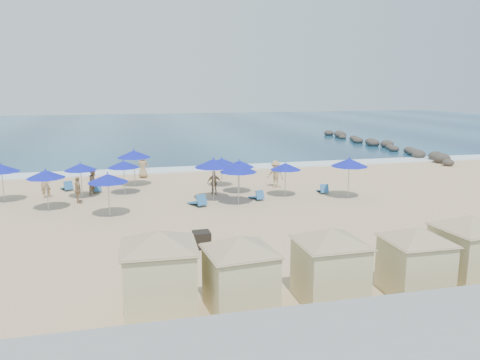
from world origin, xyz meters
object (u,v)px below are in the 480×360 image
at_px(umbrella_3, 108,178).
at_px(umbrella_4, 134,154).
at_px(umbrella_0, 1,168).
at_px(beachgoer_0, 46,185).
at_px(cabana_0, 159,261).
at_px(cabana_1, 240,264).
at_px(beachgoer_2, 214,183).
at_px(umbrella_9, 222,161).
at_px(umbrella_11, 349,162).
at_px(cabana_2, 330,255).
at_px(umbrella_10, 286,166).
at_px(beachgoer_4, 143,166).
at_px(umbrella_1, 46,174).
at_px(umbrella_7, 239,164).
at_px(beachgoer_3, 275,174).
at_px(trash_bin, 202,240).
at_px(cabana_4, 469,240).
at_px(rock_jetty, 378,144).
at_px(cabana_3, 416,252).
at_px(umbrella_6, 213,163).
at_px(umbrella_5, 123,164).
at_px(umbrella_2, 80,167).
at_px(umbrella_8, 238,168).
at_px(beachgoer_1, 94,182).
at_px(beachgoer_5, 78,190).

bearing_deg(umbrella_3, umbrella_4, 78.70).
bearing_deg(umbrella_0, beachgoer_0, 13.66).
distance_m(cabana_0, umbrella_3, 11.64).
xyz_separation_m(cabana_1, beachgoer_0, (-8.23, 17.27, -0.71)).
bearing_deg(cabana_1, beachgoer_2, 82.31).
bearing_deg(beachgoer_0, umbrella_9, -3.35).
height_order(umbrella_11, beachgoer_0, umbrella_11).
bearing_deg(cabana_2, umbrella_10, 76.51).
relative_size(cabana_0, beachgoer_2, 2.97).
bearing_deg(cabana_0, beachgoer_4, 89.18).
distance_m(umbrella_1, umbrella_7, 11.56).
height_order(umbrella_11, beachgoer_3, umbrella_11).
relative_size(umbrella_7, beachgoer_2, 1.44).
relative_size(trash_bin, umbrella_4, 0.28).
bearing_deg(cabana_4, umbrella_4, 119.98).
distance_m(cabana_2, umbrella_1, 17.69).
relative_size(rock_jetty, beachgoer_0, 16.39).
relative_size(cabana_3, umbrella_6, 1.53).
bearing_deg(cabana_3, umbrella_3, 129.99).
relative_size(cabana_1, umbrella_5, 1.85).
bearing_deg(beachgoer_4, umbrella_3, 85.22).
relative_size(trash_bin, umbrella_2, 0.32).
xyz_separation_m(umbrella_8, beachgoer_3, (3.56, 3.93, -1.25)).
xyz_separation_m(cabana_0, umbrella_10, (8.80, 13.65, 0.27)).
relative_size(umbrella_11, beachgoer_0, 1.60).
distance_m(cabana_2, beachgoer_3, 17.22).
relative_size(umbrella_9, beachgoer_1, 1.24).
bearing_deg(cabana_3, cabana_1, 177.72).
height_order(umbrella_7, beachgoer_4, umbrella_7).
relative_size(umbrella_10, beachgoer_5, 1.38).
relative_size(umbrella_5, beachgoer_4, 1.27).
distance_m(trash_bin, cabana_3, 8.85).
height_order(umbrella_2, umbrella_7, umbrella_2).
bearing_deg(cabana_1, umbrella_11, 51.87).
bearing_deg(cabana_4, umbrella_1, 139.02).
height_order(cabana_2, umbrella_1, cabana_2).
height_order(umbrella_4, beachgoer_0, umbrella_4).
distance_m(rock_jetty, beachgoer_3, 25.35).
height_order(umbrella_1, beachgoer_4, umbrella_1).
bearing_deg(umbrella_0, beachgoer_1, 10.19).
distance_m(umbrella_2, umbrella_10, 12.71).
distance_m(umbrella_8, umbrella_11, 7.01).
height_order(cabana_4, beachgoer_2, cabana_4).
relative_size(cabana_0, umbrella_6, 1.73).
xyz_separation_m(umbrella_0, beachgoer_1, (5.14, 0.92, -1.26)).
relative_size(umbrella_1, beachgoer_4, 1.34).
bearing_deg(umbrella_0, trash_bin, -46.31).
relative_size(cabana_0, beachgoer_3, 2.46).
xyz_separation_m(rock_jetty, cabana_1, (-24.64, -34.61, 1.16)).
bearing_deg(umbrella_3, umbrella_9, 39.45).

